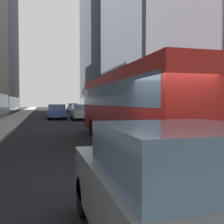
# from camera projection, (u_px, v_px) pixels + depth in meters

# --- Properties ---
(ground_plane) EXTENTS (120.00, 120.00, 0.00)m
(ground_plane) POSITION_uv_depth(u_px,v_px,m) (61.00, 114.00, 40.34)
(ground_plane) COLOR black
(sidewalk_left) EXTENTS (2.40, 110.00, 0.15)m
(sidewalk_left) POSITION_uv_depth(u_px,v_px,m) (22.00, 114.00, 38.89)
(sidewalk_left) COLOR #9E9991
(sidewalk_left) RESTS_ON ground
(sidewalk_right) EXTENTS (2.40, 110.00, 0.15)m
(sidewalk_right) POSITION_uv_depth(u_px,v_px,m) (97.00, 113.00, 41.78)
(sidewalk_right) COLOR gray
(sidewalk_right) RESTS_ON ground
(building_right_mid) EXTENTS (9.20, 20.01, 29.78)m
(building_right_mid) POSITION_uv_depth(u_px,v_px,m) (147.00, 11.00, 37.83)
(building_right_mid) COLOR slate
(building_right_mid) RESTS_ON ground
(building_right_far) EXTENTS (11.85, 15.51, 30.81)m
(building_right_far) POSITION_uv_depth(u_px,v_px,m) (112.00, 39.00, 57.04)
(building_right_far) COLOR #4C515B
(building_right_far) RESTS_ON ground
(transit_bus) EXTENTS (2.78, 11.53, 3.05)m
(transit_bus) POSITION_uv_depth(u_px,v_px,m) (133.00, 104.00, 11.59)
(transit_bus) COLOR red
(transit_bus) RESTS_ON ground
(car_grey_wagon) EXTENTS (1.78, 3.97, 1.62)m
(car_grey_wagon) POSITION_uv_depth(u_px,v_px,m) (176.00, 195.00, 2.96)
(car_grey_wagon) COLOR slate
(car_grey_wagon) RESTS_ON ground
(car_blue_hatchback) EXTENTS (1.92, 4.69, 1.62)m
(car_blue_hatchback) POSITION_uv_depth(u_px,v_px,m) (56.00, 111.00, 29.17)
(car_blue_hatchback) COLOR #4C6BB7
(car_blue_hatchback) RESTS_ON ground
(car_silver_sedan) EXTENTS (1.84, 4.29, 1.62)m
(car_silver_sedan) POSITION_uv_depth(u_px,v_px,m) (81.00, 112.00, 27.78)
(car_silver_sedan) COLOR #B7BABF
(car_silver_sedan) RESTS_ON ground
(car_white_van) EXTENTS (1.82, 4.19, 1.62)m
(car_white_van) POSITION_uv_depth(u_px,v_px,m) (73.00, 108.00, 49.72)
(car_white_van) COLOR silver
(car_white_van) RESTS_ON ground
(dalmatian_dog) EXTENTS (0.22, 0.96, 0.72)m
(dalmatian_dog) POSITION_uv_depth(u_px,v_px,m) (113.00, 154.00, 6.85)
(dalmatian_dog) COLOR white
(dalmatian_dog) RESTS_ON ground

